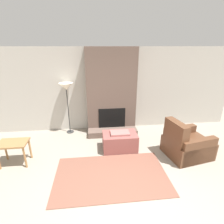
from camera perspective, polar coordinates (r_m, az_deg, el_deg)
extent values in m
plane|color=gray|center=(3.40, 6.19, -29.66)|extent=(24.00, 24.00, 0.00)
cube|color=#BCB7AD|center=(5.60, -0.46, 7.27)|extent=(8.08, 0.06, 2.60)
cube|color=brown|center=(5.39, -0.22, 6.73)|extent=(1.51, 0.38, 2.60)
cube|color=brown|center=(5.47, 0.21, -6.61)|extent=(1.51, 0.37, 0.18)
cube|color=black|center=(5.46, 0.01, -1.98)|extent=(0.83, 0.02, 0.63)
cube|color=#8C4C47|center=(4.72, 2.55, -9.56)|extent=(0.90, 0.56, 0.46)
cube|color=#A56660|center=(4.60, 2.60, -6.83)|extent=(0.49, 0.31, 0.05)
cube|color=brown|center=(4.87, 23.34, -10.53)|extent=(1.16, 1.03, 0.44)
cube|color=brown|center=(4.51, 19.81, -8.75)|extent=(0.33, 0.72, 0.97)
cube|color=brown|center=(4.61, 26.28, -11.50)|extent=(0.92, 0.33, 0.63)
cube|color=brown|center=(5.05, 21.00, -7.75)|extent=(0.92, 0.33, 0.63)
cube|color=#9E7042|center=(4.62, -29.73, -8.84)|extent=(0.65, 0.45, 0.04)
cylinder|color=#9E7042|center=(4.51, -26.57, -13.17)|extent=(0.04, 0.04, 0.52)
cylinder|color=#9E7042|center=(5.01, -31.39, -10.57)|extent=(0.04, 0.04, 0.52)
cylinder|color=#9E7042|center=(4.79, -25.15, -10.78)|extent=(0.04, 0.04, 0.52)
cylinder|color=#333333|center=(5.84, -13.44, -6.28)|extent=(0.23, 0.23, 0.02)
cylinder|color=#333333|center=(5.56, -14.04, 0.15)|extent=(0.03, 0.03, 1.38)
cone|color=silver|center=(5.34, -14.78, 8.11)|extent=(0.42, 0.42, 0.20)
cube|color=brown|center=(4.00, -0.27, -19.98)|extent=(2.39, 1.44, 0.01)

